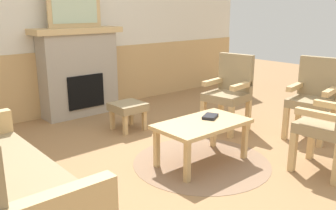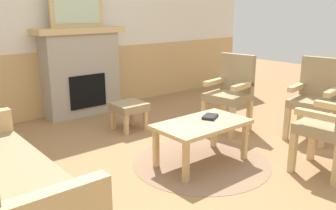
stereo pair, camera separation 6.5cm
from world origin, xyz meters
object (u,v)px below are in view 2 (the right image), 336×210
(couch, at_px, (0,183))
(footstool, at_px, (129,109))
(armchair_near_fireplace, at_px, (316,95))
(armchair_front_left, at_px, (335,121))
(coffee_table, at_px, (202,127))
(book_on_table, at_px, (210,117))
(fireplace, at_px, (81,71))
(framed_picture, at_px, (77,7))
(armchair_by_window_left, at_px, (231,89))

(couch, height_order, footstool, couch)
(armchair_near_fireplace, relative_size, armchair_front_left, 1.00)
(coffee_table, xyz_separation_m, armchair_near_fireplace, (1.59, -0.34, 0.15))
(book_on_table, distance_m, footstool, 1.33)
(fireplace, distance_m, footstool, 1.13)
(coffee_table, relative_size, footstool, 2.40)
(framed_picture, height_order, footstool, framed_picture)
(footstool, bearing_deg, armchair_near_fireplace, -47.47)
(armchair_by_window_left, bearing_deg, coffee_table, -153.45)
(couch, height_order, book_on_table, couch)
(framed_picture, height_order, couch, framed_picture)
(fireplace, relative_size, footstool, 3.25)
(armchair_by_window_left, height_order, armchair_front_left, same)
(fireplace, relative_size, armchair_by_window_left, 1.33)
(framed_picture, height_order, armchair_near_fireplace, framed_picture)
(fireplace, height_order, armchair_near_fireplace, fireplace)
(coffee_table, bearing_deg, armchair_by_window_left, 26.55)
(armchair_near_fireplace, bearing_deg, footstool, 132.53)
(framed_picture, distance_m, armchair_by_window_left, 2.44)
(fireplace, xyz_separation_m, armchair_by_window_left, (1.15, -1.89, -0.11))
(framed_picture, relative_size, armchair_by_window_left, 0.82)
(couch, distance_m, footstool, 2.37)
(armchair_by_window_left, bearing_deg, armchair_front_left, -101.10)
(couch, relative_size, coffee_table, 1.88)
(framed_picture, distance_m, book_on_table, 2.63)
(footstool, bearing_deg, coffee_table, -91.14)
(framed_picture, bearing_deg, armchair_by_window_left, -58.70)
(armchair_near_fireplace, bearing_deg, armchair_front_left, -142.17)
(armchair_near_fireplace, distance_m, armchair_front_left, 1.05)
(armchair_front_left, bearing_deg, couch, 159.34)
(footstool, distance_m, armchair_front_left, 2.47)
(fireplace, relative_size, armchair_front_left, 1.33)
(fireplace, distance_m, couch, 3.02)
(book_on_table, xyz_separation_m, footstool, (-0.14, 1.31, -0.17))
(couch, bearing_deg, armchair_near_fireplace, -5.96)
(coffee_table, relative_size, armchair_by_window_left, 0.98)
(book_on_table, xyz_separation_m, armchair_front_left, (0.59, -1.03, 0.08))
(footstool, bearing_deg, armchair_by_window_left, -39.17)
(fireplace, relative_size, armchair_near_fireplace, 1.33)
(book_on_table, relative_size, armchair_by_window_left, 0.20)
(armchair_front_left, bearing_deg, book_on_table, 119.77)
(book_on_table, bearing_deg, couch, -179.47)
(framed_picture, height_order, armchair_by_window_left, framed_picture)
(fireplace, relative_size, book_on_table, 6.75)
(framed_picture, distance_m, armchair_near_fireplace, 3.39)
(fireplace, relative_size, couch, 0.72)
(fireplace, relative_size, coffee_table, 1.35)
(armchair_front_left, bearing_deg, framed_picture, 104.09)
(armchair_front_left, bearing_deg, armchair_near_fireplace, 37.83)
(coffee_table, bearing_deg, framed_picture, 92.34)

